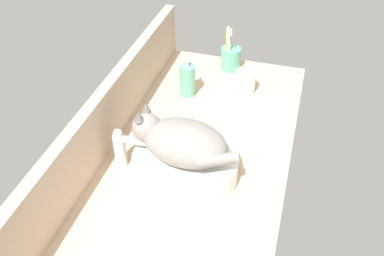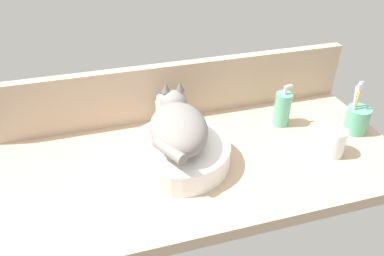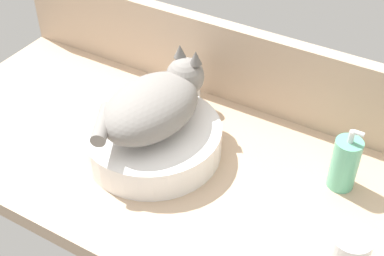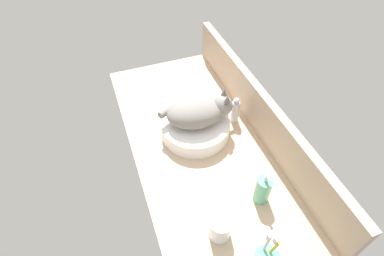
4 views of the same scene
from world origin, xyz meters
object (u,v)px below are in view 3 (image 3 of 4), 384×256
sink_basin (153,139)px  soap_dispenser (345,163)px  cat (155,103)px  faucet (191,83)px  water_glass (348,255)px

sink_basin → soap_dispenser: (40.22, 11.28, 2.57)cm
cat → soap_dispenser: 41.89cm
cat → soap_dispenser: cat is taller
faucet → water_glass: 56.22cm
cat → faucet: bearing=93.8°
soap_dispenser → sink_basin: bearing=-164.3°
sink_basin → cat: (0.10, 1.37, 9.37)cm
water_glass → cat: bearing=167.9°
cat → faucet: size_ratio=2.34×
cat → soap_dispenser: (40.13, 9.92, -6.80)cm
cat → water_glass: (47.63, -10.22, -9.13)cm
soap_dispenser → water_glass: size_ratio=1.72×
cat → water_glass: bearing=-12.1°
water_glass → faucet: bearing=150.4°
soap_dispenser → faucet: bearing=169.6°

